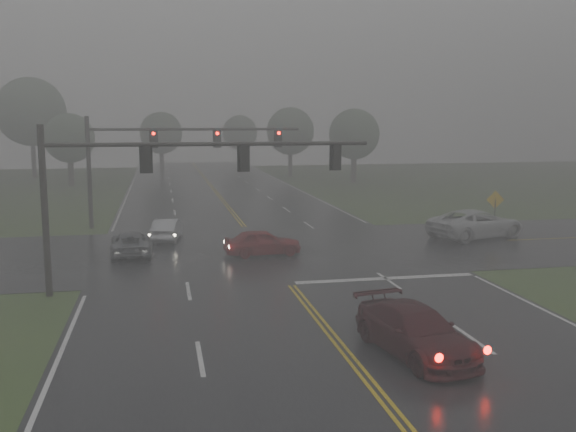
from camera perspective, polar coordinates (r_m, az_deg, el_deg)
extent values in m
cube|color=black|center=(34.12, -1.71, -3.74)|extent=(18.00, 160.00, 0.02)
cube|color=black|center=(36.05, -2.24, -3.08)|extent=(120.00, 14.00, 0.02)
cube|color=silver|center=(29.95, 8.67, -5.56)|extent=(8.50, 0.50, 0.01)
imported|color=#370A0E|center=(20.79, 11.18, -11.98)|extent=(2.95, 5.39, 1.48)
imported|color=maroon|center=(34.76, -2.28, -3.51)|extent=(4.24, 1.94, 1.41)
imported|color=#B9BCC2|center=(39.71, -10.63, -2.14)|extent=(2.09, 4.22, 1.33)
imported|color=#57595E|center=(35.80, -13.78, -3.40)|extent=(2.26, 4.55, 1.24)
imported|color=silver|center=(41.58, 16.33, -1.87)|extent=(6.88, 4.68, 1.75)
cylinder|color=black|center=(27.94, -20.80, 0.36)|extent=(0.27, 0.27, 7.07)
cylinder|color=black|center=(27.72, -21.10, 5.99)|extent=(0.18, 0.18, 0.79)
cylinder|color=black|center=(27.41, -6.81, 6.37)|extent=(13.66, 0.18, 0.18)
cube|color=black|center=(27.35, -12.52, 4.99)|extent=(0.33, 0.27, 1.03)
cube|color=black|center=(27.51, -12.51, 5.01)|extent=(0.54, 0.03, 1.23)
cube|color=black|center=(27.57, -3.94, 5.19)|extent=(0.33, 0.27, 1.03)
cube|color=black|center=(27.73, -3.99, 5.21)|extent=(0.54, 0.03, 1.23)
cube|color=black|center=(28.39, 4.32, 5.28)|extent=(0.33, 0.27, 1.03)
cube|color=black|center=(28.54, 4.23, 5.30)|extent=(0.54, 0.03, 1.23)
cylinder|color=black|center=(44.92, -17.26, 3.68)|extent=(0.29, 0.29, 7.53)
cylinder|color=black|center=(44.79, -17.42, 7.42)|extent=(0.19, 0.19, 0.84)
cylinder|color=black|center=(44.62, -8.17, 7.65)|extent=(14.31, 0.19, 0.19)
cube|color=black|center=(44.56, -11.85, 6.74)|extent=(0.36, 0.29, 1.10)
cube|color=black|center=(44.73, -11.85, 6.75)|extent=(0.58, 0.03, 1.31)
cylinder|color=#FF0C05|center=(44.39, -11.87, 7.18)|extent=(0.23, 0.06, 0.23)
cube|color=black|center=(44.73, -6.31, 6.88)|extent=(0.36, 0.29, 1.10)
cube|color=black|center=(44.90, -6.33, 6.88)|extent=(0.58, 0.03, 1.31)
cylinder|color=#FF0C05|center=(44.56, -6.30, 7.32)|extent=(0.23, 0.06, 0.23)
cube|color=black|center=(45.31, -0.85, 6.95)|extent=(0.36, 0.29, 1.10)
cube|color=black|center=(45.47, -0.89, 6.95)|extent=(0.58, 0.03, 1.31)
cylinder|color=#FF0C05|center=(45.14, -0.81, 7.38)|extent=(0.23, 0.06, 0.23)
cylinder|color=black|center=(43.18, 17.90, -0.07)|extent=(0.07, 0.07, 2.22)
cube|color=#E7B20D|center=(43.06, 17.95, 1.39)|extent=(1.16, 0.17, 1.17)
cylinder|color=#352A22|center=(75.60, -18.73, 3.71)|extent=(0.61, 0.61, 3.09)
sphere|color=#32472F|center=(75.41, -18.86, 6.58)|extent=(5.50, 5.50, 5.50)
cylinder|color=#352A22|center=(83.28, 0.20, 4.67)|extent=(0.52, 0.52, 3.43)
sphere|color=#32472F|center=(83.11, 0.20, 7.56)|extent=(6.10, 6.10, 6.10)
cylinder|color=#352A22|center=(90.26, -11.14, 4.75)|extent=(0.59, 0.59, 3.24)
sphere|color=#32472F|center=(90.10, -11.21, 7.26)|extent=(5.76, 5.76, 5.76)
cylinder|color=#352A22|center=(75.57, 5.86, 4.20)|extent=(0.63, 0.63, 3.31)
sphere|color=#32472F|center=(75.39, 5.91, 7.26)|extent=(5.88, 5.88, 5.88)
cylinder|color=#352A22|center=(87.65, -21.67, 4.73)|extent=(0.57, 0.57, 4.84)
sphere|color=#32472F|center=(87.52, -21.88, 8.60)|extent=(8.61, 8.61, 8.61)
cylinder|color=#352A22|center=(103.27, -4.28, 5.30)|extent=(0.60, 0.60, 3.12)
sphere|color=#32472F|center=(103.13, -4.30, 7.41)|extent=(5.55, 5.55, 5.55)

